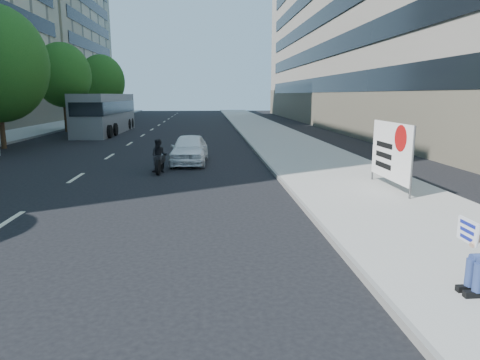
{
  "coord_description": "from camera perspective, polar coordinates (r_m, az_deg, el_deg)",
  "views": [
    {
      "loc": [
        -1.28,
        -9.06,
        3.24
      ],
      "look_at": [
        -0.43,
        2.11,
        1.0
      ],
      "focal_mm": 32.0,
      "sensor_mm": 36.0,
      "label": 1
    }
  ],
  "objects": [
    {
      "name": "protest_banner",
      "position": [
        15.03,
        19.48,
        3.64
      ],
      "size": [
        0.08,
        3.06,
        2.2
      ],
      "color": "#4C4C4C",
      "rests_on": "near_sidewalk"
    },
    {
      "name": "tree_far_d",
      "position": [
        41.02,
        -22.58,
        12.78
      ],
      "size": [
        4.8,
        4.8,
        7.65
      ],
      "color": "#382616",
      "rests_on": "ground"
    },
    {
      "name": "white_sedan_near",
      "position": [
        20.61,
        -6.76,
        4.14
      ],
      "size": [
        1.85,
        4.16,
        1.39
      ],
      "primitive_type": "imported",
      "rotation": [
        0.0,
        0.0,
        -0.05
      ],
      "color": "white",
      "rests_on": "ground"
    },
    {
      "name": "tree_far_e",
      "position": [
        54.51,
        -17.97,
        12.4
      ],
      "size": [
        5.4,
        5.4,
        7.89
      ],
      "color": "#382616",
      "rests_on": "ground"
    },
    {
      "name": "motorcycle",
      "position": [
        18.38,
        -10.7,
        2.97
      ],
      "size": [
        0.74,
        2.05,
        1.42
      ],
      "rotation": [
        0.0,
        0.0,
        -0.09
      ],
      "color": "black",
      "rests_on": "ground"
    },
    {
      "name": "near_building",
      "position": [
        45.45,
        20.59,
        19.19
      ],
      "size": [
        14.0,
        70.0,
        20.0
      ],
      "primitive_type": "cube",
      "color": "gray",
      "rests_on": "ground"
    },
    {
      "name": "far_bldg_north",
      "position": [
        77.39,
        -27.57,
        18.09
      ],
      "size": [
        22.0,
        28.0,
        28.0
      ],
      "primitive_type": "cube",
      "color": "#C3B692",
      "rests_on": "ground"
    },
    {
      "name": "bus",
      "position": [
        38.55,
        -17.46,
        8.42
      ],
      "size": [
        2.88,
        12.11,
        3.3
      ],
      "rotation": [
        0.0,
        0.0,
        -0.02
      ],
      "color": "slate",
      "rests_on": "ground"
    },
    {
      "name": "near_sidewalk",
      "position": [
        29.7,
        5.92,
        5.14
      ],
      "size": [
        5.0,
        120.0,
        0.15
      ],
      "primitive_type": "cube",
      "color": "#AEACA3",
      "rests_on": "ground"
    },
    {
      "name": "ground",
      "position": [
        9.71,
        3.5,
        -8.22
      ],
      "size": [
        160.0,
        160.0,
        0.0
      ],
      "primitive_type": "plane",
      "color": "black",
      "rests_on": "ground"
    }
  ]
}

